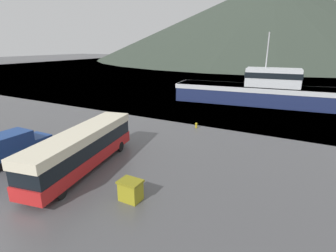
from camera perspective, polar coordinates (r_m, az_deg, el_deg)
The scene contains 7 objects.
water_surface at distance 149.72m, azimuth 23.27°, elevation 12.38°, with size 240.00×240.00×0.00m, color slate.
hill_backdrop at distance 203.08m, azimuth 21.01°, elevation 20.70°, with size 229.62×229.62×50.00m, color #333D33.
tour_bus at distance 21.53m, azimuth -18.10°, elevation -4.49°, with size 4.74×12.03×3.19m.
delivery_van at distance 25.77m, azimuth -30.99°, elevation -3.80°, with size 2.30×6.00×2.44m.
fishing_boat at distance 45.93m, azimuth 18.93°, elevation 7.36°, with size 26.37×8.53×11.30m.
storage_bin at distance 17.19m, azimuth -8.15°, elevation -13.66°, with size 1.44×1.11×1.36m.
mooring_bollard at distance 31.18m, azimuth 6.17°, elevation 0.20°, with size 0.28×0.28×0.64m.
Camera 1 is at (15.22, -5.82, 9.51)m, focal length 28.00 mm.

